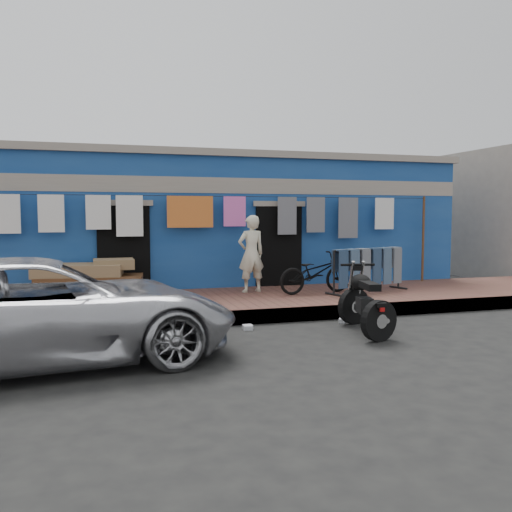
{
  "coord_description": "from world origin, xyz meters",
  "views": [
    {
      "loc": [
        -2.82,
        -7.36,
        1.89
      ],
      "look_at": [
        0.0,
        2.0,
        1.15
      ],
      "focal_mm": 38.0,
      "sensor_mm": 36.0,
      "label": 1
    }
  ],
  "objects_px": {
    "motorcycle": "(366,299)",
    "car": "(44,309)",
    "seated_person": "(251,254)",
    "bicycle": "(315,268)",
    "charpoy": "(90,279)",
    "jeans_rack": "(368,269)"
  },
  "relations": [
    {
      "from": "charpoy",
      "to": "seated_person",
      "type": "bearing_deg",
      "value": -4.52
    },
    {
      "from": "charpoy",
      "to": "jeans_rack",
      "type": "distance_m",
      "value": 5.76
    },
    {
      "from": "jeans_rack",
      "to": "motorcycle",
      "type": "bearing_deg",
      "value": -119.07
    },
    {
      "from": "charpoy",
      "to": "bicycle",
      "type": "bearing_deg",
      "value": -10.5
    },
    {
      "from": "motorcycle",
      "to": "charpoy",
      "type": "distance_m",
      "value": 5.51
    },
    {
      "from": "motorcycle",
      "to": "charpoy",
      "type": "bearing_deg",
      "value": 151.46
    },
    {
      "from": "car",
      "to": "bicycle",
      "type": "height_order",
      "value": "car"
    },
    {
      "from": "seated_person",
      "to": "charpoy",
      "type": "height_order",
      "value": "seated_person"
    },
    {
      "from": "car",
      "to": "motorcycle",
      "type": "bearing_deg",
      "value": -91.64
    },
    {
      "from": "jeans_rack",
      "to": "car",
      "type": "bearing_deg",
      "value": -153.78
    },
    {
      "from": "seated_person",
      "to": "jeans_rack",
      "type": "xyz_separation_m",
      "value": [
        2.4,
        -0.68,
        -0.34
      ]
    },
    {
      "from": "motorcycle",
      "to": "car",
      "type": "bearing_deg",
      "value": -163.11
    },
    {
      "from": "car",
      "to": "charpoy",
      "type": "bearing_deg",
      "value": -15.5
    },
    {
      "from": "car",
      "to": "seated_person",
      "type": "height_order",
      "value": "seated_person"
    },
    {
      "from": "bicycle",
      "to": "jeans_rack",
      "type": "relative_size",
      "value": 0.8
    },
    {
      "from": "bicycle",
      "to": "charpoy",
      "type": "height_order",
      "value": "bicycle"
    },
    {
      "from": "car",
      "to": "jeans_rack",
      "type": "relative_size",
      "value": 2.45
    },
    {
      "from": "car",
      "to": "charpoy",
      "type": "xyz_separation_m",
      "value": [
        0.54,
        4.0,
        -0.09
      ]
    },
    {
      "from": "car",
      "to": "seated_person",
      "type": "distance_m",
      "value": 5.36
    },
    {
      "from": "seated_person",
      "to": "motorcycle",
      "type": "xyz_separation_m",
      "value": [
        0.98,
        -3.23,
        -0.53
      ]
    },
    {
      "from": "car",
      "to": "motorcycle",
      "type": "relative_size",
      "value": 2.88
    },
    {
      "from": "motorcycle",
      "to": "seated_person",
      "type": "bearing_deg",
      "value": 117.7
    }
  ]
}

